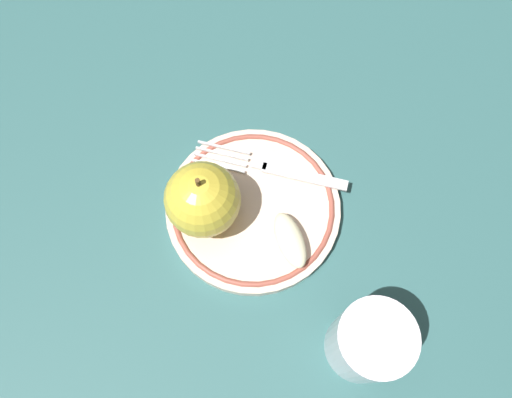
{
  "coord_description": "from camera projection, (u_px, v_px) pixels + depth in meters",
  "views": [
    {
      "loc": [
        0.03,
        -0.17,
        0.52
      ],
      "look_at": [
        0.0,
        0.02,
        0.04
      ],
      "focal_mm": 35.0,
      "sensor_mm": 36.0,
      "label": 1
    }
  ],
  "objects": [
    {
      "name": "ground_plane",
      "position": [
        251.0,
        223.0,
        0.55
      ],
      "size": [
        2.0,
        2.0,
        0.0
      ],
      "primitive_type": "plane",
      "color": "#305D5D"
    },
    {
      "name": "plate",
      "position": [
        256.0,
        208.0,
        0.55
      ],
      "size": [
        0.19,
        0.19,
        0.02
      ],
      "color": "beige",
      "rests_on": "ground_plane"
    },
    {
      "name": "apple_red_whole",
      "position": [
        203.0,
        200.0,
        0.5
      ],
      "size": [
        0.08,
        0.08,
        0.09
      ],
      "color": "gold",
      "rests_on": "plate"
    },
    {
      "name": "apple_slice_front",
      "position": [
        290.0,
        240.0,
        0.52
      ],
      "size": [
        0.05,
        0.07,
        0.02
      ],
      "primitive_type": "ellipsoid",
      "rotation": [
        0.0,
        0.0,
        5.18
      ],
      "color": "#F9ECBE",
      "rests_on": "plate"
    },
    {
      "name": "fork",
      "position": [
        274.0,
        169.0,
        0.56
      ],
      "size": [
        0.18,
        0.04,
        0.0
      ],
      "rotation": [
        0.0,
        0.0,
        3.02
      ],
      "color": "silver",
      "rests_on": "plate"
    },
    {
      "name": "drinking_glass",
      "position": [
        368.0,
        342.0,
        0.46
      ],
      "size": [
        0.07,
        0.07,
        0.09
      ],
      "primitive_type": "cylinder",
      "color": "silver",
      "rests_on": "ground_plane"
    }
  ]
}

